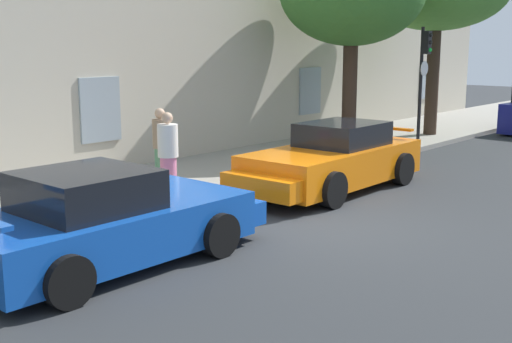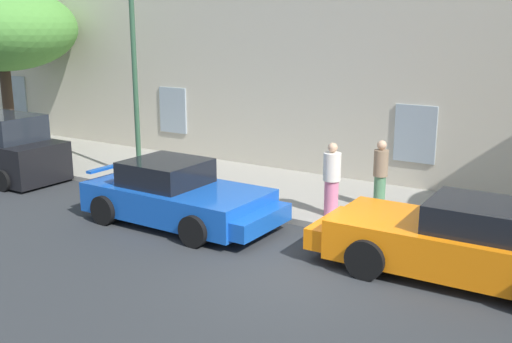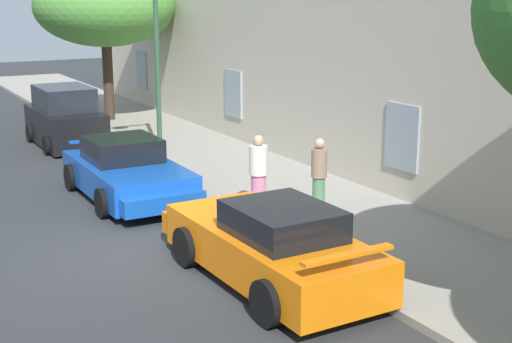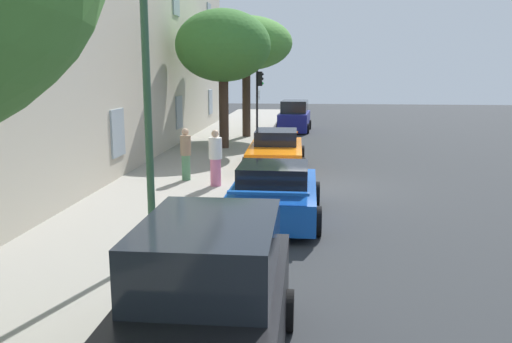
{
  "view_description": "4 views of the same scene",
  "coord_description": "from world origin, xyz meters",
  "px_view_note": "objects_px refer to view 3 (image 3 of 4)",
  "views": [
    {
      "loc": [
        -9.07,
        -6.39,
        3.1
      ],
      "look_at": [
        -0.22,
        1.32,
        0.81
      ],
      "focal_mm": 45.96,
      "sensor_mm": 36.0,
      "label": 1
    },
    {
      "loc": [
        4.73,
        -8.74,
        4.36
      ],
      "look_at": [
        -1.43,
        0.88,
        1.54
      ],
      "focal_mm": 41.8,
      "sensor_mm": 36.0,
      "label": 2
    },
    {
      "loc": [
        12.44,
        -4.45,
        4.81
      ],
      "look_at": [
        0.04,
        2.53,
        1.27
      ],
      "focal_mm": 51.33,
      "sensor_mm": 36.0,
      "label": 3
    },
    {
      "loc": [
        -16.17,
        0.38,
        3.58
      ],
      "look_at": [
        -1.6,
        1.78,
        0.75
      ],
      "focal_mm": 37.22,
      "sensor_mm": 36.0,
      "label": 4
    }
  ],
  "objects_px": {
    "pedestrian_admiring": "(319,175)",
    "street_lamp": "(141,22)",
    "sportscar_red_lead": "(129,174)",
    "pedestrian_strolling": "(258,173)",
    "sportscar_yellow_flank": "(267,244)",
    "hatchback_distant": "(65,120)",
    "tree_far_end": "(105,7)"
  },
  "relations": [
    {
      "from": "sportscar_yellow_flank",
      "to": "hatchback_distant",
      "type": "relative_size",
      "value": 1.34
    },
    {
      "from": "hatchback_distant",
      "to": "pedestrian_admiring",
      "type": "relative_size",
      "value": 2.25
    },
    {
      "from": "sportscar_red_lead",
      "to": "pedestrian_admiring",
      "type": "bearing_deg",
      "value": 40.68
    },
    {
      "from": "pedestrian_strolling",
      "to": "sportscar_yellow_flank",
      "type": "bearing_deg",
      "value": -27.24
    },
    {
      "from": "pedestrian_strolling",
      "to": "street_lamp",
      "type": "bearing_deg",
      "value": -177.48
    },
    {
      "from": "pedestrian_admiring",
      "to": "pedestrian_strolling",
      "type": "xyz_separation_m",
      "value": [
        -0.73,
        -1.07,
        0.01
      ]
    },
    {
      "from": "sportscar_yellow_flank",
      "to": "pedestrian_strolling",
      "type": "xyz_separation_m",
      "value": [
        -3.12,
        1.61,
        0.35
      ]
    },
    {
      "from": "pedestrian_admiring",
      "to": "pedestrian_strolling",
      "type": "bearing_deg",
      "value": -124.5
    },
    {
      "from": "pedestrian_admiring",
      "to": "pedestrian_strolling",
      "type": "distance_m",
      "value": 1.3
    },
    {
      "from": "sportscar_yellow_flank",
      "to": "pedestrian_admiring",
      "type": "height_order",
      "value": "pedestrian_admiring"
    },
    {
      "from": "sportscar_red_lead",
      "to": "pedestrian_strolling",
      "type": "distance_m",
      "value": 3.39
    },
    {
      "from": "sportscar_red_lead",
      "to": "hatchback_distant",
      "type": "xyz_separation_m",
      "value": [
        -6.84,
        0.35,
        0.23
      ]
    },
    {
      "from": "tree_far_end",
      "to": "pedestrian_strolling",
      "type": "xyz_separation_m",
      "value": [
        12.86,
        -0.93,
        -3.23
      ]
    },
    {
      "from": "street_lamp",
      "to": "pedestrian_strolling",
      "type": "distance_m",
      "value": 6.74
    },
    {
      "from": "tree_far_end",
      "to": "hatchback_distant",
      "type": "bearing_deg",
      "value": -37.72
    },
    {
      "from": "sportscar_yellow_flank",
      "to": "pedestrian_strolling",
      "type": "bearing_deg",
      "value": 152.76
    },
    {
      "from": "sportscar_yellow_flank",
      "to": "street_lamp",
      "type": "height_order",
      "value": "street_lamp"
    },
    {
      "from": "hatchback_distant",
      "to": "street_lamp",
      "type": "relative_size",
      "value": 0.67
    },
    {
      "from": "hatchback_distant",
      "to": "pedestrian_admiring",
      "type": "distance_m",
      "value": 10.67
    },
    {
      "from": "hatchback_distant",
      "to": "pedestrian_admiring",
      "type": "xyz_separation_m",
      "value": [
        10.34,
        2.66,
        0.14
      ]
    },
    {
      "from": "sportscar_yellow_flank",
      "to": "pedestrian_admiring",
      "type": "distance_m",
      "value": 3.6
    },
    {
      "from": "sportscar_red_lead",
      "to": "pedestrian_strolling",
      "type": "bearing_deg",
      "value": 35.03
    },
    {
      "from": "sportscar_red_lead",
      "to": "pedestrian_admiring",
      "type": "height_order",
      "value": "pedestrian_admiring"
    },
    {
      "from": "sportscar_red_lead",
      "to": "sportscar_yellow_flank",
      "type": "relative_size",
      "value": 0.91
    },
    {
      "from": "sportscar_red_lead",
      "to": "tree_far_end",
      "type": "distance_m",
      "value": 11.1
    },
    {
      "from": "sportscar_red_lead",
      "to": "sportscar_yellow_flank",
      "type": "height_order",
      "value": "sportscar_yellow_flank"
    },
    {
      "from": "tree_far_end",
      "to": "street_lamp",
      "type": "bearing_deg",
      "value": -9.97
    },
    {
      "from": "hatchback_distant",
      "to": "tree_far_end",
      "type": "bearing_deg",
      "value": 142.28
    },
    {
      "from": "pedestrian_admiring",
      "to": "street_lamp",
      "type": "bearing_deg",
      "value": -168.85
    },
    {
      "from": "hatchback_distant",
      "to": "sportscar_red_lead",
      "type": "bearing_deg",
      "value": -2.91
    },
    {
      "from": "hatchback_distant",
      "to": "pedestrian_strolling",
      "type": "height_order",
      "value": "hatchback_distant"
    },
    {
      "from": "hatchback_distant",
      "to": "pedestrian_strolling",
      "type": "relative_size",
      "value": 2.19
    }
  ]
}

